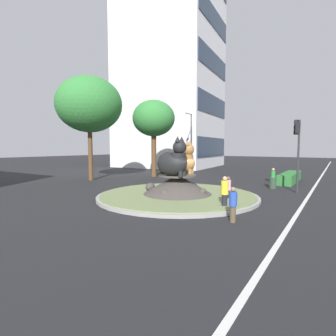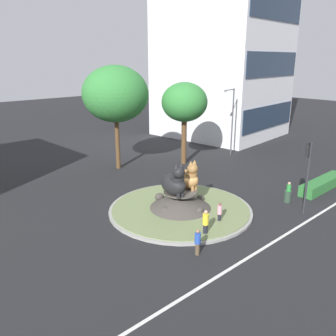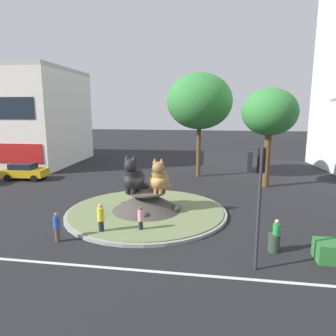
{
  "view_description": "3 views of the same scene",
  "coord_description": "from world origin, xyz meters",
  "px_view_note": "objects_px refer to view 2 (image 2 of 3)",
  "views": [
    {
      "loc": [
        -14.52,
        -8.89,
        3.32
      ],
      "look_at": [
        0.99,
        1.42,
        1.82
      ],
      "focal_mm": 27.65,
      "sensor_mm": 36.0,
      "label": 1
    },
    {
      "loc": [
        -16.9,
        -17.16,
        10.79
      ],
      "look_at": [
        0.43,
        1.83,
        2.79
      ],
      "focal_mm": 37.73,
      "sensor_mm": 36.0,
      "label": 2
    },
    {
      "loc": [
        4.44,
        -19.05,
        6.82
      ],
      "look_at": [
        1.12,
        1.94,
        2.71
      ],
      "focal_mm": 32.96,
      "sensor_mm": 36.0,
      "label": 3
    }
  ],
  "objects_px": {
    "pedestrian_yellow_shirt": "(206,223)",
    "pedestrian_blue_shirt": "(198,242)",
    "cat_statue_black": "(174,183)",
    "pedestrian_pink_shirt": "(220,213)",
    "traffic_light_mast": "(307,162)",
    "pedestrian_green_shirt": "(288,191)",
    "office_tower": "(225,12)",
    "second_tree_near_tower": "(184,103)",
    "cat_statue_tabby": "(188,178)",
    "litter_bin": "(287,197)",
    "broadleaf_tree_behind_island": "(115,94)",
    "streetlight_arm": "(231,117)"
  },
  "relations": [
    {
      "from": "pedestrian_yellow_shirt",
      "to": "pedestrian_blue_shirt",
      "type": "distance_m",
      "value": 2.26
    },
    {
      "from": "cat_statue_black",
      "to": "pedestrian_pink_shirt",
      "type": "xyz_separation_m",
      "value": [
        1.25,
        -3.16,
        -1.6
      ]
    },
    {
      "from": "cat_statue_black",
      "to": "traffic_light_mast",
      "type": "height_order",
      "value": "traffic_light_mast"
    },
    {
      "from": "pedestrian_green_shirt",
      "to": "office_tower",
      "type": "bearing_deg",
      "value": -101.07
    },
    {
      "from": "traffic_light_mast",
      "to": "pedestrian_blue_shirt",
      "type": "relative_size",
      "value": 3.34
    },
    {
      "from": "office_tower",
      "to": "second_tree_near_tower",
      "type": "height_order",
      "value": "office_tower"
    },
    {
      "from": "cat_statue_black",
      "to": "pedestrian_pink_shirt",
      "type": "distance_m",
      "value": 3.75
    },
    {
      "from": "cat_statue_tabby",
      "to": "pedestrian_green_shirt",
      "type": "relative_size",
      "value": 1.43
    },
    {
      "from": "pedestrian_yellow_shirt",
      "to": "pedestrian_pink_shirt",
      "type": "xyz_separation_m",
      "value": [
        2.07,
        0.58,
        -0.12
      ]
    },
    {
      "from": "litter_bin",
      "to": "office_tower",
      "type": "bearing_deg",
      "value": 51.25
    },
    {
      "from": "second_tree_near_tower",
      "to": "pedestrian_yellow_shirt",
      "type": "distance_m",
      "value": 17.19
    },
    {
      "from": "office_tower",
      "to": "pedestrian_blue_shirt",
      "type": "distance_m",
      "value": 38.09
    },
    {
      "from": "cat_statue_tabby",
      "to": "traffic_light_mast",
      "type": "distance_m",
      "value": 8.47
    },
    {
      "from": "pedestrian_yellow_shirt",
      "to": "pedestrian_green_shirt",
      "type": "height_order",
      "value": "pedestrian_yellow_shirt"
    },
    {
      "from": "second_tree_near_tower",
      "to": "litter_bin",
      "type": "bearing_deg",
      "value": -96.58
    },
    {
      "from": "broadleaf_tree_behind_island",
      "to": "second_tree_near_tower",
      "type": "relative_size",
      "value": 1.2
    },
    {
      "from": "cat_statue_black",
      "to": "office_tower",
      "type": "height_order",
      "value": "office_tower"
    },
    {
      "from": "pedestrian_blue_shirt",
      "to": "office_tower",
      "type": "bearing_deg",
      "value": -73.94
    },
    {
      "from": "second_tree_near_tower",
      "to": "broadleaf_tree_behind_island",
      "type": "bearing_deg",
      "value": 151.87
    },
    {
      "from": "litter_bin",
      "to": "cat_statue_tabby",
      "type": "bearing_deg",
      "value": 144.82
    },
    {
      "from": "cat_statue_black",
      "to": "traffic_light_mast",
      "type": "bearing_deg",
      "value": 51.06
    },
    {
      "from": "litter_bin",
      "to": "pedestrian_blue_shirt",
      "type": "bearing_deg",
      "value": -176.99
    },
    {
      "from": "streetlight_arm",
      "to": "litter_bin",
      "type": "bearing_deg",
      "value": 44.71
    },
    {
      "from": "cat_statue_tabby",
      "to": "pedestrian_pink_shirt",
      "type": "distance_m",
      "value": 3.77
    },
    {
      "from": "broadleaf_tree_behind_island",
      "to": "cat_statue_tabby",
      "type": "bearing_deg",
      "value": -98.94
    },
    {
      "from": "pedestrian_pink_shirt",
      "to": "litter_bin",
      "type": "xyz_separation_m",
      "value": [
        6.89,
        -1.15,
        -0.37
      ]
    },
    {
      "from": "office_tower",
      "to": "pedestrian_blue_shirt",
      "type": "bearing_deg",
      "value": -148.17
    },
    {
      "from": "streetlight_arm",
      "to": "pedestrian_yellow_shirt",
      "type": "distance_m",
      "value": 20.55
    },
    {
      "from": "broadleaf_tree_behind_island",
      "to": "pedestrian_yellow_shirt",
      "type": "height_order",
      "value": "broadleaf_tree_behind_island"
    },
    {
      "from": "cat_statue_black",
      "to": "pedestrian_blue_shirt",
      "type": "bearing_deg",
      "value": -27.44
    },
    {
      "from": "second_tree_near_tower",
      "to": "pedestrian_blue_shirt",
      "type": "xyz_separation_m",
      "value": [
        -12.42,
        -13.62,
        -5.64
      ]
    },
    {
      "from": "office_tower",
      "to": "pedestrian_green_shirt",
      "type": "distance_m",
      "value": 30.73
    },
    {
      "from": "litter_bin",
      "to": "pedestrian_pink_shirt",
      "type": "bearing_deg",
      "value": 170.54
    },
    {
      "from": "broadleaf_tree_behind_island",
      "to": "pedestrian_pink_shirt",
      "type": "relative_size",
      "value": 6.6
    },
    {
      "from": "broadleaf_tree_behind_island",
      "to": "pedestrian_yellow_shirt",
      "type": "relative_size",
      "value": 5.69
    },
    {
      "from": "streetlight_arm",
      "to": "pedestrian_pink_shirt",
      "type": "bearing_deg",
      "value": 24.2
    },
    {
      "from": "broadleaf_tree_behind_island",
      "to": "streetlight_arm",
      "type": "relative_size",
      "value": 1.34
    },
    {
      "from": "broadleaf_tree_behind_island",
      "to": "streetlight_arm",
      "type": "bearing_deg",
      "value": -19.74
    },
    {
      "from": "litter_bin",
      "to": "broadleaf_tree_behind_island",
      "type": "bearing_deg",
      "value": 105.89
    },
    {
      "from": "traffic_light_mast",
      "to": "litter_bin",
      "type": "distance_m",
      "value": 4.02
    },
    {
      "from": "cat_statue_tabby",
      "to": "litter_bin",
      "type": "xyz_separation_m",
      "value": [
        6.5,
        -4.58,
        -1.89
      ]
    },
    {
      "from": "pedestrian_pink_shirt",
      "to": "office_tower",
      "type": "bearing_deg",
      "value": -3.27
    },
    {
      "from": "office_tower",
      "to": "pedestrian_yellow_shirt",
      "type": "xyz_separation_m",
      "value": [
        -25.45,
        -19.97,
        -15.83
      ]
    },
    {
      "from": "litter_bin",
      "to": "cat_statue_black",
      "type": "bearing_deg",
      "value": 152.14
    },
    {
      "from": "cat_statue_tabby",
      "to": "broadleaf_tree_behind_island",
      "type": "distance_m",
      "value": 12.96
    },
    {
      "from": "second_tree_near_tower",
      "to": "streetlight_arm",
      "type": "xyz_separation_m",
      "value": [
        6.34,
        -1.19,
        -2.01
      ]
    },
    {
      "from": "cat_statue_tabby",
      "to": "traffic_light_mast",
      "type": "height_order",
      "value": "traffic_light_mast"
    },
    {
      "from": "broadleaf_tree_behind_island",
      "to": "traffic_light_mast",
      "type": "bearing_deg",
      "value": -79.07
    },
    {
      "from": "pedestrian_green_shirt",
      "to": "litter_bin",
      "type": "distance_m",
      "value": 0.42
    },
    {
      "from": "streetlight_arm",
      "to": "cat_statue_tabby",
      "type": "bearing_deg",
      "value": 15.1
    }
  ]
}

